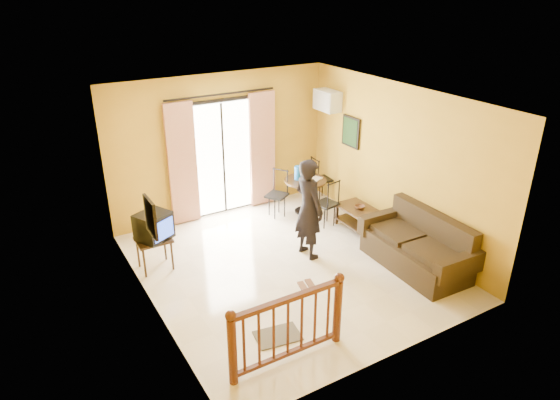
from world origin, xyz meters
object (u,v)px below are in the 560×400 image
coffee_table (360,216)px  standing_person (309,209)px  dining_table (305,186)px  television (154,226)px  sofa (418,248)px

coffee_table → standing_person: 1.49m
dining_table → standing_person: (-0.90, -1.47, 0.32)m
coffee_table → television: bearing=170.3°
television → standing_person: standing_person is taller
television → coffee_table: television is taller
standing_person → dining_table: bearing=-36.1°
television → standing_person: bearing=-47.1°
television → coffee_table: (3.72, -0.64, -0.48)m
coffee_table → sofa: bearing=-89.6°
dining_table → coffee_table: dining_table is taller
dining_table → television: bearing=-170.0°
television → dining_table: 3.33m
coffee_table → standing_person: bearing=-169.2°
coffee_table → sofa: 1.49m
television → coffee_table: bearing=-36.2°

